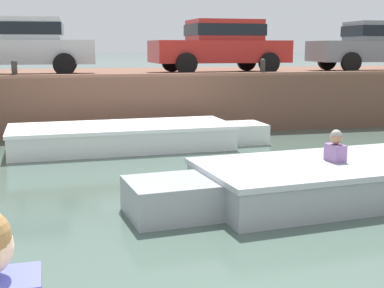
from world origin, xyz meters
TOP-DOWN VIEW (x-y plane):
  - ground_plane at (0.00, 5.68)m, footprint 400.00×400.00m
  - far_quay_wall at (0.00, 14.36)m, footprint 60.00×6.00m
  - far_wall_coping at (0.00, 11.48)m, footprint 60.00×0.24m
  - boat_moored_central_white at (-0.09, 9.67)m, footprint 5.98×2.19m
  - motorboat_passing at (3.01, 4.97)m, footprint 7.17×2.70m
  - car_left_inner_silver at (-2.78, 13.19)m, footprint 4.30×2.02m
  - car_centre_red at (2.98, 13.20)m, footprint 4.06×2.11m
  - car_right_inner_grey at (8.22, 13.19)m, footprint 4.26×2.00m
  - mooring_bollard_mid at (-2.76, 11.61)m, footprint 0.15×0.15m
  - mooring_bollard_east at (3.72, 11.61)m, footprint 0.15×0.15m

SIDE VIEW (x-z plane):
  - ground_plane at x=0.00m, z-range 0.00..0.00m
  - boat_moored_central_white at x=-0.09m, z-range 0.00..0.55m
  - motorboat_passing at x=3.01m, z-range -0.24..0.82m
  - far_quay_wall at x=0.00m, z-range 0.00..1.52m
  - far_wall_coping at x=0.00m, z-range 1.52..1.60m
  - mooring_bollard_mid at x=-2.76m, z-range 1.54..1.98m
  - mooring_bollard_east at x=3.72m, z-range 1.54..1.98m
  - car_right_inner_grey at x=8.22m, z-range 1.60..3.14m
  - car_centre_red at x=2.98m, z-range 1.60..3.14m
  - car_left_inner_silver at x=-2.78m, z-range 1.60..3.14m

